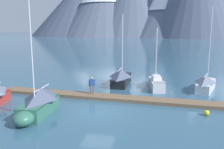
% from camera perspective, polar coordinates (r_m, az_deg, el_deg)
% --- Properties ---
extents(ground_plane, '(700.00, 700.00, 0.00)m').
position_cam_1_polar(ground_plane, '(19.87, -3.30, -8.87)').
color(ground_plane, '#335B75').
extents(mountain_west_summit, '(92.67, 92.67, 51.23)m').
position_cam_1_polar(mountain_west_summit, '(236.24, -6.96, 15.44)').
color(mountain_west_summit, '#424C60').
rests_on(mountain_west_summit, ground).
extents(mountain_central_massif, '(85.69, 85.69, 55.63)m').
position_cam_1_polar(mountain_central_massif, '(219.52, -1.25, 16.73)').
color(mountain_central_massif, slate).
rests_on(mountain_central_massif, ground).
extents(mountain_east_summit, '(80.75, 80.75, 49.12)m').
position_cam_1_polar(mountain_east_summit, '(205.43, 14.54, 15.93)').
color(mountain_east_summit, slate).
rests_on(mountain_east_summit, ground).
extents(dock, '(22.76, 3.50, 0.30)m').
position_cam_1_polar(dock, '(23.54, -0.92, -5.34)').
color(dock, brown).
rests_on(dock, ground).
extents(sailboat_second_berth, '(2.14, 5.71, 8.87)m').
position_cam_1_polar(sailboat_second_berth, '(19.96, -16.92, -6.36)').
color(sailboat_second_berth, '#336B56').
rests_on(sailboat_second_berth, ground).
extents(sailboat_mid_dock_port, '(1.97, 6.58, 8.27)m').
position_cam_1_polar(sailboat_mid_dock_port, '(29.58, 2.27, -0.51)').
color(sailboat_mid_dock_port, black).
rests_on(sailboat_mid_dock_port, ground).
extents(sailboat_mid_dock_starboard, '(2.05, 5.77, 6.69)m').
position_cam_1_polar(sailboat_mid_dock_starboard, '(28.23, 10.15, -1.83)').
color(sailboat_mid_dock_starboard, silver).
rests_on(sailboat_mid_dock_starboard, ground).
extents(sailboat_far_berth, '(3.18, 5.98, 8.98)m').
position_cam_1_polar(sailboat_far_berth, '(28.57, 21.14, -1.78)').
color(sailboat_far_berth, white).
rests_on(sailboat_far_berth, ground).
extents(person_on_dock, '(0.57, 0.32, 1.69)m').
position_cam_1_polar(person_on_dock, '(24.08, -4.71, -2.26)').
color(person_on_dock, brown).
rests_on(person_on_dock, dock).
extents(mooring_buoy_channel_marker, '(0.45, 0.45, 0.53)m').
position_cam_1_polar(mooring_buoy_channel_marker, '(20.50, 21.16, -8.32)').
color(mooring_buoy_channel_marker, yellow).
rests_on(mooring_buoy_channel_marker, ground).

